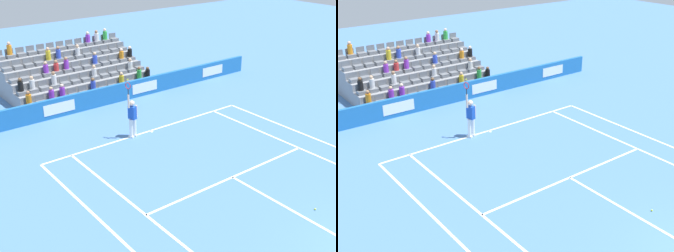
{
  "view_description": "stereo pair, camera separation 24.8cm",
  "coord_description": "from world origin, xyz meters",
  "views": [
    {
      "loc": [
        11.22,
        3.98,
        8.84
      ],
      "look_at": [
        0.5,
        -9.85,
        1.1
      ],
      "focal_mm": 47.89,
      "sensor_mm": 36.0,
      "label": 1
    },
    {
      "loc": [
        11.02,
        4.13,
        8.84
      ],
      "look_at": [
        0.5,
        -9.85,
        1.1
      ],
      "focal_mm": 47.89,
      "sensor_mm": 36.0,
      "label": 2
    }
  ],
  "objects": [
    {
      "name": "line_baseline",
      "position": [
        0.0,
        -11.89,
        0.0
      ],
      "size": [
        10.97,
        0.1,
        0.01
      ],
      "primitive_type": "cube",
      "color": "white",
      "rests_on": "ground"
    },
    {
      "name": "line_singles_sideline_right",
      "position": [
        -4.12,
        -5.95,
        0.0
      ],
      "size": [
        0.1,
        11.89,
        0.01
      ],
      "primitive_type": "cube",
      "color": "white",
      "rests_on": "ground"
    },
    {
      "name": "line_centre_mark",
      "position": [
        0.0,
        -11.79,
        0.0
      ],
      "size": [
        0.1,
        0.2,
        0.01
      ],
      "primitive_type": "cube",
      "color": "white",
      "rests_on": "ground"
    },
    {
      "name": "line_service",
      "position": [
        0.0,
        -6.4,
        0.0
      ],
      "size": [
        8.23,
        0.1,
        0.01
      ],
      "primitive_type": "cube",
      "color": "white",
      "rests_on": "ground"
    },
    {
      "name": "loose_tennis_ball",
      "position": [
        -0.65,
        -3.1,
        0.03
      ],
      "size": [
        0.07,
        0.07,
        0.07
      ],
      "primitive_type": "sphere",
      "color": "#D1E533",
      "rests_on": "ground"
    },
    {
      "name": "stadium_stand",
      "position": [
        -0.0,
        -19.73,
        0.83
      ],
      "size": [
        8.06,
        4.75,
        3.03
      ],
      "color": "gray",
      "rests_on": "ground"
    },
    {
      "name": "tennis_player",
      "position": [
        1.0,
        -11.85,
        0.99
      ],
      "size": [
        0.54,
        0.41,
        2.85
      ],
      "color": "white",
      "rests_on": "ground"
    },
    {
      "name": "sponsor_barrier",
      "position": [
        0.0,
        -16.18,
        0.51
      ],
      "size": [
        21.15,
        0.22,
        1.02
      ],
      "color": "#1E66AD",
      "rests_on": "ground"
    },
    {
      "name": "line_doubles_sideline_left",
      "position": [
        5.49,
        -5.95,
        0.0
      ],
      "size": [
        0.1,
        11.89,
        0.01
      ],
      "primitive_type": "cube",
      "color": "white",
      "rests_on": "ground"
    },
    {
      "name": "line_centre_service",
      "position": [
        0.0,
        -3.2,
        0.0
      ],
      "size": [
        0.1,
        6.4,
        0.01
      ],
      "primitive_type": "cube",
      "color": "white",
      "rests_on": "ground"
    },
    {
      "name": "line_singles_sideline_left",
      "position": [
        4.12,
        -5.95,
        0.0
      ],
      "size": [
        0.1,
        11.89,
        0.01
      ],
      "primitive_type": "cube",
      "color": "white",
      "rests_on": "ground"
    },
    {
      "name": "line_doubles_sideline_right",
      "position": [
        -5.49,
        -5.95,
        0.0
      ],
      "size": [
        0.1,
        11.89,
        0.01
      ],
      "primitive_type": "cube",
      "color": "white",
      "rests_on": "ground"
    }
  ]
}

